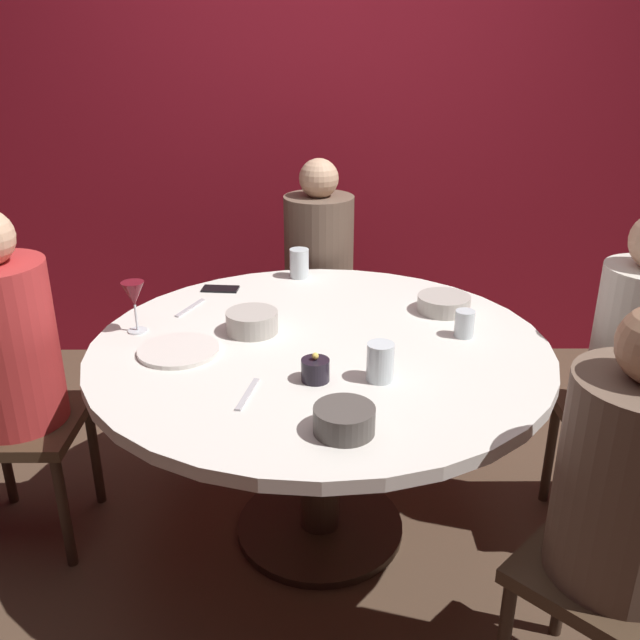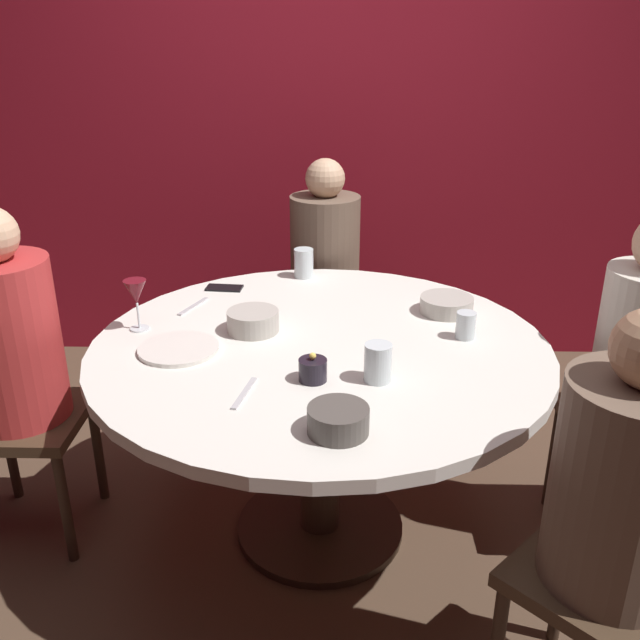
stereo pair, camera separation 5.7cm
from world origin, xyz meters
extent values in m
plane|color=#4C3828|center=(0.00, 0.00, 0.00)|extent=(8.00, 8.00, 0.00)
cube|color=maroon|center=(0.00, 1.59, 1.30)|extent=(6.00, 0.10, 2.60)
cylinder|color=silver|center=(0.00, 0.00, 0.73)|extent=(1.48, 1.48, 0.04)
cylinder|color=#332319|center=(0.00, 0.00, 0.36)|extent=(0.14, 0.14, 0.71)
cylinder|color=#2D2116|center=(0.00, 0.00, 0.01)|extent=(0.60, 0.60, 0.03)
cube|color=#3F2D1E|center=(-1.02, 0.00, 0.45)|extent=(0.40, 0.40, 0.04)
cylinder|color=#B22D2D|center=(-1.02, 0.00, 0.75)|extent=(0.33, 0.33, 0.55)
cylinder|color=#332319|center=(-0.85, -0.17, 0.21)|extent=(0.04, 0.04, 0.43)
cylinder|color=#332319|center=(-1.19, 0.17, 0.21)|extent=(0.04, 0.04, 0.43)
cylinder|color=#332319|center=(-0.85, 0.17, 0.21)|extent=(0.04, 0.04, 0.43)
cube|color=#3F2D1E|center=(0.00, 0.96, 0.45)|extent=(0.40, 0.40, 0.04)
cylinder|color=brown|center=(0.00, 0.96, 0.74)|extent=(0.31, 0.31, 0.54)
sphere|color=tan|center=(0.00, 0.96, 1.09)|extent=(0.17, 0.17, 0.17)
cylinder|color=#332319|center=(-0.17, 1.13, 0.21)|extent=(0.04, 0.04, 0.43)
cylinder|color=#332319|center=(-0.17, 0.79, 0.21)|extent=(0.04, 0.04, 0.43)
cylinder|color=#332319|center=(0.17, 1.13, 0.21)|extent=(0.04, 0.04, 0.43)
cylinder|color=#332319|center=(0.17, 0.79, 0.21)|extent=(0.04, 0.04, 0.43)
cube|color=#3F2D1E|center=(1.04, 0.00, 0.45)|extent=(0.40, 0.40, 0.04)
cylinder|color=#332319|center=(0.87, 0.17, 0.21)|extent=(0.04, 0.04, 0.43)
cylinder|color=#332319|center=(0.87, -0.17, 0.21)|extent=(0.04, 0.04, 0.43)
cube|color=#3F2D1E|center=(0.71, -0.71, 0.45)|extent=(0.57, 0.57, 0.04)
cylinder|color=brown|center=(0.71, -0.71, 0.73)|extent=(0.47, 0.47, 0.52)
cylinder|color=#332319|center=(0.71, -0.47, 0.21)|extent=(0.04, 0.04, 0.43)
cylinder|color=black|center=(-0.01, -0.26, 0.78)|extent=(0.08, 0.08, 0.07)
sphere|color=#F9D159|center=(-0.01, -0.26, 0.83)|extent=(0.02, 0.02, 0.02)
cylinder|color=silver|center=(-0.61, 0.09, 0.76)|extent=(0.06, 0.06, 0.01)
cylinder|color=silver|center=(-0.61, 0.09, 0.80)|extent=(0.01, 0.01, 0.09)
cone|color=maroon|center=(-0.61, 0.09, 0.89)|extent=(0.08, 0.08, 0.08)
cylinder|color=silver|center=(-0.44, -0.07, 0.76)|extent=(0.26, 0.26, 0.01)
cube|color=black|center=(-0.39, 0.49, 0.76)|extent=(0.15, 0.08, 0.01)
cylinder|color=#B2ADA3|center=(-0.23, 0.09, 0.79)|extent=(0.17, 0.17, 0.07)
cylinder|color=#4C4742|center=(0.06, -0.53, 0.79)|extent=(0.16, 0.16, 0.07)
cylinder|color=#B2ADA3|center=(0.45, 0.27, 0.78)|extent=(0.19, 0.19, 0.06)
cylinder|color=silver|center=(0.47, 0.05, 0.80)|extent=(0.06, 0.06, 0.09)
cylinder|color=silver|center=(-0.08, 0.64, 0.81)|extent=(0.08, 0.08, 0.12)
cylinder|color=silver|center=(0.17, -0.25, 0.81)|extent=(0.08, 0.08, 0.11)
cube|color=#B7B7BC|center=(-0.47, 0.30, 0.76)|extent=(0.08, 0.17, 0.01)
cube|color=#B7B7BC|center=(-0.20, -0.34, 0.76)|extent=(0.05, 0.18, 0.01)
camera|label=1|loc=(-0.01, -2.01, 1.68)|focal=38.45mm
camera|label=2|loc=(0.05, -2.01, 1.68)|focal=38.45mm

